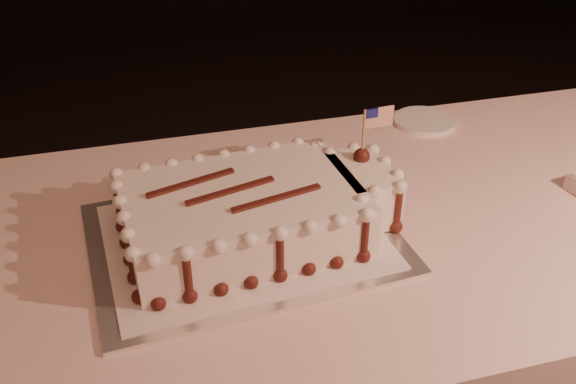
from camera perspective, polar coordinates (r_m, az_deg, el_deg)
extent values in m
cube|color=#FFD1C5|center=(1.45, 6.94, -14.18)|extent=(2.40, 0.80, 0.75)
cube|color=silver|center=(1.12, -3.95, -4.12)|extent=(0.55, 0.43, 0.01)
cube|color=white|center=(1.12, -3.96, -3.92)|extent=(0.49, 0.39, 0.00)
cube|color=white|center=(1.09, -4.06, -1.92)|extent=(0.41, 0.29, 0.09)
cube|color=white|center=(1.16, 6.58, 0.20)|extent=(0.10, 0.16, 0.09)
sphere|color=#541C15|center=(0.99, -11.47, -9.68)|extent=(0.02, 0.02, 0.02)
sphere|color=#541C15|center=(1.00, -8.71, -9.13)|extent=(0.02, 0.02, 0.02)
sphere|color=#541C15|center=(1.00, -5.99, -8.56)|extent=(0.02, 0.02, 0.02)
sphere|color=#541C15|center=(1.01, -3.32, -7.99)|extent=(0.02, 0.02, 0.02)
sphere|color=#541C15|center=(1.02, -0.71, -7.40)|extent=(0.02, 0.02, 0.02)
sphere|color=#541C15|center=(1.03, 1.84, -6.82)|extent=(0.02, 0.02, 0.02)
sphere|color=#541C15|center=(1.05, 4.31, -6.24)|extent=(0.02, 0.02, 0.02)
sphere|color=#541C15|center=(1.07, 6.71, -5.67)|extent=(0.02, 0.02, 0.02)
sphere|color=#541C15|center=(1.10, 6.28, -4.38)|extent=(0.02, 0.02, 0.02)
sphere|color=#541C15|center=(1.12, 7.38, -3.56)|extent=(0.02, 0.02, 0.02)
sphere|color=#541C15|center=(1.14, 9.56, -3.05)|extent=(0.02, 0.02, 0.02)
sphere|color=#541C15|center=(1.17, 9.32, -1.98)|extent=(0.02, 0.02, 0.02)
sphere|color=#541C15|center=(1.21, 8.27, -0.75)|extent=(0.02, 0.02, 0.02)
sphere|color=#541C15|center=(1.24, 7.27, 0.41)|extent=(0.02, 0.02, 0.02)
sphere|color=#541C15|center=(1.24, 5.63, 0.53)|extent=(0.02, 0.02, 0.02)
sphere|color=#541C15|center=(1.22, 3.57, 0.13)|extent=(0.02, 0.02, 0.02)
sphere|color=#541C15|center=(1.25, 2.40, 0.84)|extent=(0.02, 0.02, 0.02)
sphere|color=#541C15|center=(1.26, 0.87, 1.08)|extent=(0.02, 0.02, 0.02)
sphere|color=#541C15|center=(1.24, -1.22, 0.69)|extent=(0.02, 0.02, 0.02)
sphere|color=#541C15|center=(1.23, -3.35, 0.29)|extent=(0.02, 0.02, 0.02)
sphere|color=#541C15|center=(1.22, -5.52, -0.12)|extent=(0.02, 0.02, 0.02)
sphere|color=#541C15|center=(1.21, -7.73, -0.54)|extent=(0.02, 0.02, 0.02)
sphere|color=#541C15|center=(1.21, -9.96, -0.96)|extent=(0.02, 0.02, 0.02)
sphere|color=#541C15|center=(1.20, -12.21, -1.38)|extent=(0.02, 0.02, 0.02)
sphere|color=#541C15|center=(1.20, -14.48, -1.80)|extent=(0.02, 0.02, 0.02)
sphere|color=#541C15|center=(1.16, -14.48, -2.98)|extent=(0.02, 0.02, 0.02)
sphere|color=#541C15|center=(1.12, -14.17, -4.35)|extent=(0.02, 0.02, 0.02)
sphere|color=#541C15|center=(1.08, -13.83, -5.81)|extent=(0.02, 0.02, 0.02)
sphere|color=#541C15|center=(1.05, -13.46, -7.37)|extent=(0.02, 0.02, 0.02)
sphere|color=#541C15|center=(1.01, -13.07, -9.06)|extent=(0.02, 0.02, 0.02)
sphere|color=white|center=(0.94, -12.01, -5.97)|extent=(0.02, 0.02, 0.02)
sphere|color=white|center=(0.94, -9.12, -5.41)|extent=(0.02, 0.02, 0.02)
sphere|color=white|center=(0.95, -6.27, -4.84)|extent=(0.02, 0.02, 0.02)
sphere|color=white|center=(0.96, -3.47, -4.27)|extent=(0.02, 0.02, 0.02)
sphere|color=white|center=(0.97, -0.74, -3.70)|extent=(0.02, 0.02, 0.02)
sphere|color=white|center=(0.98, 1.92, -3.14)|extent=(0.02, 0.02, 0.02)
sphere|color=white|center=(1.00, 4.51, -2.59)|extent=(0.02, 0.02, 0.02)
sphere|color=white|center=(1.02, 7.00, -2.05)|extent=(0.02, 0.02, 0.02)
sphere|color=white|center=(1.05, 6.54, -0.81)|extent=(0.02, 0.02, 0.02)
sphere|color=white|center=(1.08, 7.68, -0.03)|extent=(0.02, 0.02, 0.02)
sphere|color=white|center=(1.10, 9.95, 0.43)|extent=(0.02, 0.02, 0.02)
sphere|color=white|center=(1.13, 9.69, 1.45)|extent=(0.02, 0.02, 0.02)
sphere|color=white|center=(1.16, 8.58, 2.62)|extent=(0.02, 0.02, 0.02)
sphere|color=white|center=(1.20, 7.54, 3.72)|extent=(0.02, 0.02, 0.02)
sphere|color=white|center=(1.20, 5.83, 3.85)|extent=(0.02, 0.02, 0.02)
sphere|color=white|center=(1.18, 3.71, 3.48)|extent=(0.02, 0.02, 0.02)
sphere|color=white|center=(1.21, 2.48, 4.15)|extent=(0.02, 0.02, 0.02)
sphere|color=white|center=(1.21, 0.90, 4.38)|extent=(0.02, 0.02, 0.02)
sphere|color=white|center=(1.20, -1.27, 4.01)|extent=(0.02, 0.02, 0.02)
sphere|color=white|center=(1.19, -3.48, 3.63)|extent=(0.02, 0.02, 0.02)
sphere|color=white|center=(1.18, -5.73, 3.23)|extent=(0.02, 0.02, 0.02)
sphere|color=white|center=(1.17, -8.02, 2.83)|extent=(0.02, 0.02, 0.02)
sphere|color=white|center=(1.16, -10.34, 2.41)|extent=(0.02, 0.02, 0.02)
sphere|color=white|center=(1.16, -12.68, 1.98)|extent=(0.02, 0.02, 0.02)
sphere|color=white|center=(1.16, -15.03, 1.55)|extent=(0.02, 0.02, 0.02)
sphere|color=white|center=(1.12, -15.05, 0.44)|extent=(0.02, 0.02, 0.02)
sphere|color=white|center=(1.08, -14.74, -0.86)|extent=(0.02, 0.02, 0.02)
sphere|color=white|center=(1.04, -14.41, -2.25)|extent=(0.02, 0.02, 0.02)
sphere|color=white|center=(1.00, -14.06, -3.76)|extent=(0.02, 0.02, 0.02)
sphere|color=white|center=(0.96, -13.67, -5.39)|extent=(0.02, 0.02, 0.02)
cylinder|color=#541C15|center=(0.97, -8.90, -7.40)|extent=(0.01, 0.01, 0.09)
sphere|color=#541C15|center=(0.99, -8.72, -9.04)|extent=(0.02, 0.02, 0.02)
cylinder|color=#541C15|center=(1.00, -0.72, -5.68)|extent=(0.01, 0.01, 0.09)
sphere|color=#541C15|center=(1.02, -0.71, -7.32)|extent=(0.02, 0.02, 0.02)
cylinder|color=#541C15|center=(1.04, 6.84, -3.98)|extent=(0.01, 0.01, 0.09)
sphere|color=#541C15|center=(1.07, 6.72, -5.58)|extent=(0.02, 0.02, 0.02)
cylinder|color=#541C15|center=(1.12, 9.74, -1.42)|extent=(0.01, 0.01, 0.09)
sphere|color=#541C15|center=(1.14, 9.57, -2.97)|extent=(0.02, 0.02, 0.02)
cylinder|color=#541C15|center=(1.22, 7.40, 1.96)|extent=(0.01, 0.01, 0.09)
sphere|color=#541C15|center=(1.24, 7.28, 0.49)|extent=(0.02, 0.02, 0.02)
cylinder|color=#541C15|center=(1.23, 2.44, 2.40)|extent=(0.01, 0.01, 0.09)
sphere|color=#541C15|center=(1.25, 2.40, 0.92)|extent=(0.02, 0.02, 0.02)
cylinder|color=#541C15|center=(1.21, -3.41, 1.86)|extent=(0.01, 0.01, 0.09)
sphere|color=#541C15|center=(1.23, -3.36, 0.37)|extent=(0.02, 0.02, 0.02)
cylinder|color=#541C15|center=(1.18, -10.14, 0.62)|extent=(0.01, 0.01, 0.09)
sphere|color=#541C15|center=(1.20, -9.97, -0.88)|extent=(0.02, 0.02, 0.02)
cylinder|color=#541C15|center=(1.14, -14.75, -1.38)|extent=(0.01, 0.01, 0.09)
sphere|color=#541C15|center=(1.16, -14.50, -2.90)|extent=(0.02, 0.02, 0.02)
cylinder|color=#541C15|center=(1.02, -13.74, -5.69)|extent=(0.01, 0.01, 0.09)
sphere|color=#541C15|center=(1.05, -13.48, -7.29)|extent=(0.02, 0.02, 0.02)
cube|color=#541C15|center=(1.09, -8.59, 0.83)|extent=(0.15, 0.06, 0.01)
cube|color=#541C15|center=(1.06, -5.12, 0.12)|extent=(0.16, 0.05, 0.01)
cube|color=#541C15|center=(1.04, -0.99, -0.53)|extent=(0.16, 0.05, 0.01)
sphere|color=#541C15|center=(1.16, 6.57, 3.19)|extent=(0.03, 0.03, 0.03)
cylinder|color=tan|center=(1.14, 6.68, 4.73)|extent=(0.00, 0.00, 0.11)
cube|color=#DB431E|center=(1.14, 8.12, 6.60)|extent=(0.05, 0.01, 0.04)
cube|color=navy|center=(1.13, 7.46, 6.96)|extent=(0.02, 0.01, 0.02)
cylinder|color=white|center=(1.54, 12.02, 6.19)|extent=(0.14, 0.14, 0.01)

